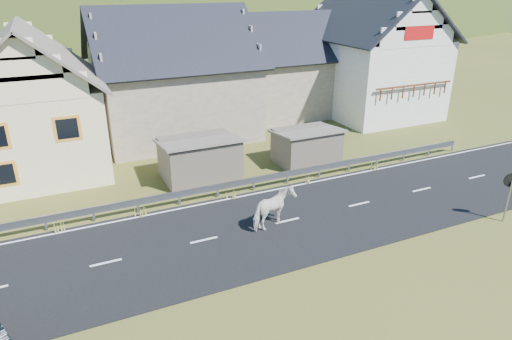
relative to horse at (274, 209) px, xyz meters
name	(u,v)px	position (x,y,z in m)	size (l,w,h in m)	color
ground	(287,222)	(0.80, 0.19, -0.92)	(160.00, 160.00, 0.00)	#424B1B
road	(287,221)	(0.80, 0.19, -0.90)	(60.00, 7.00, 0.04)	black
lane_markings	(287,221)	(0.80, 0.19, -0.88)	(60.00, 6.60, 0.01)	silver
guardrail	(254,180)	(0.80, 3.87, -0.36)	(28.10, 0.09, 0.75)	#93969B
shed_left	(200,159)	(-1.20, 6.69, 0.18)	(4.30, 3.30, 2.40)	#716657
shed_right	(306,147)	(5.30, 6.19, 0.08)	(3.80, 2.90, 2.20)	#716657
house_cream	(28,93)	(-9.20, 12.19, 3.44)	(7.80, 9.80, 8.30)	#FFF0BD
house_stone_a	(172,68)	(-0.20, 15.19, 3.71)	(10.80, 9.80, 8.90)	tan
house_stone_b	(287,59)	(9.80, 17.19, 3.32)	(9.80, 8.80, 8.10)	tan
house_white	(371,49)	(15.80, 14.19, 4.14)	(8.80, 10.80, 9.70)	white
mountain	(82,62)	(5.80, 180.19, -20.92)	(440.00, 280.00, 260.00)	#1C3410
horse	(274,209)	(0.00, 0.00, 0.00)	(2.08, 0.95, 1.76)	silver
traffic_mirror	(510,186)	(9.77, -3.86, 0.81)	(0.63, 0.28, 2.36)	#93969B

